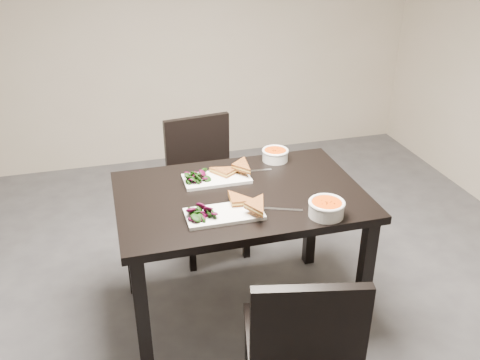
# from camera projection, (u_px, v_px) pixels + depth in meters

# --- Properties ---
(table) EXTENTS (1.20, 0.80, 0.75)m
(table) POSITION_uv_depth(u_px,v_px,m) (240.00, 210.00, 2.58)
(table) COLOR black
(table) RESTS_ON ground
(chair_near) EXTENTS (0.50, 0.50, 0.85)m
(chair_near) POSITION_uv_depth(u_px,v_px,m) (302.00, 344.00, 2.01)
(chair_near) COLOR black
(chair_near) RESTS_ON ground
(chair_far) EXTENTS (0.47, 0.47, 0.85)m
(chair_far) POSITION_uv_depth(u_px,v_px,m) (204.00, 177.00, 3.27)
(chair_far) COLOR black
(chair_far) RESTS_ON ground
(plate_near) EXTENTS (0.35, 0.17, 0.02)m
(plate_near) POSITION_uv_depth(u_px,v_px,m) (224.00, 214.00, 2.34)
(plate_near) COLOR white
(plate_near) RESTS_ON table
(sandwich_near) EXTENTS (0.18, 0.15, 0.06)m
(sandwich_near) POSITION_uv_depth(u_px,v_px,m) (237.00, 204.00, 2.35)
(sandwich_near) COLOR #A85D23
(sandwich_near) RESTS_ON plate_near
(salad_near) EXTENTS (0.11, 0.10, 0.05)m
(salad_near) POSITION_uv_depth(u_px,v_px,m) (202.00, 211.00, 2.30)
(salad_near) COLOR black
(salad_near) RESTS_ON plate_near
(soup_bowl_near) EXTENTS (0.17, 0.17, 0.07)m
(soup_bowl_near) POSITION_uv_depth(u_px,v_px,m) (326.00, 207.00, 2.33)
(soup_bowl_near) COLOR white
(soup_bowl_near) RESTS_ON table
(cutlery_near) EXTENTS (0.17, 0.08, 0.00)m
(cutlery_near) POSITION_uv_depth(u_px,v_px,m) (283.00, 209.00, 2.39)
(cutlery_near) COLOR silver
(cutlery_near) RESTS_ON table
(plate_far) EXTENTS (0.34, 0.17, 0.02)m
(plate_far) POSITION_uv_depth(u_px,v_px,m) (217.00, 179.00, 2.65)
(plate_far) COLOR white
(plate_far) RESTS_ON table
(sandwich_far) EXTENTS (0.21, 0.20, 0.05)m
(sandwich_far) POSITION_uv_depth(u_px,v_px,m) (230.00, 172.00, 2.64)
(sandwich_far) COLOR #A85D23
(sandwich_far) RESTS_ON plate_far
(salad_far) EXTENTS (0.11, 0.09, 0.05)m
(salad_far) POSITION_uv_depth(u_px,v_px,m) (197.00, 176.00, 2.62)
(salad_far) COLOR black
(salad_far) RESTS_ON plate_far
(soup_bowl_far) EXTENTS (0.15, 0.15, 0.07)m
(soup_bowl_far) POSITION_uv_depth(u_px,v_px,m) (275.00, 154.00, 2.86)
(soup_bowl_far) COLOR white
(soup_bowl_far) RESTS_ON table
(cutlery_far) EXTENTS (0.18, 0.03, 0.00)m
(cutlery_far) POSITION_uv_depth(u_px,v_px,m) (255.00, 171.00, 2.75)
(cutlery_far) COLOR silver
(cutlery_far) RESTS_ON table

